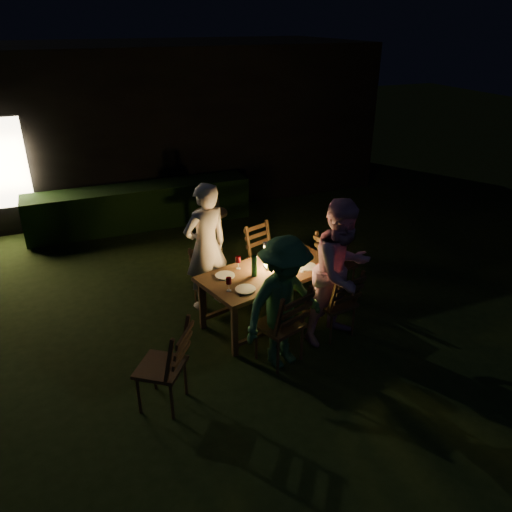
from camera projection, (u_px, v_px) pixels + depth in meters
name	position (u px, v px, depth m)	size (l,w,h in m)	color
garden_envelope	(138.00, 120.00, 11.26)	(40.00, 40.00, 3.20)	black
dining_table	(270.00, 275.00, 6.47)	(1.97, 1.32, 0.75)	#473117
chair_near_left	(280.00, 337.00, 5.83)	(0.62, 0.64, 1.07)	#473117
chair_near_right	(335.00, 314.00, 6.32)	(0.52, 0.55, 1.00)	#473117
chair_far_left	(210.00, 289.00, 6.96)	(0.47, 0.50, 0.90)	#473117
chair_far_right	(266.00, 268.00, 7.49)	(0.57, 0.59, 0.99)	#473117
chair_end	(335.00, 274.00, 7.30)	(0.57, 0.54, 1.00)	#473117
chair_spare	(164.00, 380.00, 5.16)	(0.68, 0.67, 1.04)	#473117
person_house_side	(206.00, 247.00, 6.72)	(0.66, 0.43, 1.80)	#F5E1D1
person_opp_right	(341.00, 272.00, 6.02)	(0.90, 0.70, 1.85)	#D794B8
person_opp_left	(284.00, 303.00, 5.58)	(1.05, 0.60, 1.62)	#397241
lantern	(271.00, 257.00, 6.43)	(0.16, 0.16, 0.35)	white
plate_far_left	(225.00, 275.00, 6.30)	(0.25, 0.25, 0.01)	white
plate_near_left	(245.00, 289.00, 5.98)	(0.25, 0.25, 0.01)	white
plate_far_right	(285.00, 255.00, 6.84)	(0.25, 0.25, 0.01)	white
plate_near_right	(307.00, 266.00, 6.52)	(0.25, 0.25, 0.01)	white
wineglass_a	(238.00, 263.00, 6.44)	(0.06, 0.06, 0.18)	#59070F
wineglass_b	(229.00, 284.00, 5.92)	(0.06, 0.06, 0.18)	#59070F
wineglass_c	(302.00, 266.00, 6.36)	(0.06, 0.06, 0.18)	#59070F
wineglass_d	(297.00, 247.00, 6.87)	(0.06, 0.06, 0.18)	#59070F
wineglass_e	(279.00, 275.00, 6.13)	(0.06, 0.06, 0.18)	silver
bottle_table	(254.00, 266.00, 6.24)	(0.07, 0.07, 0.28)	#0F471E
napkin_left	(276.00, 283.00, 6.13)	(0.18, 0.14, 0.01)	red
napkin_right	(317.00, 267.00, 6.52)	(0.18, 0.14, 0.01)	red
phone	(245.00, 294.00, 5.89)	(0.14, 0.07, 0.01)	black
side_table	(211.00, 217.00, 8.37)	(0.56, 0.56, 0.76)	brown
ice_bucket	(210.00, 206.00, 8.28)	(0.30, 0.30, 0.22)	#A5A8AD
bottle_bucket_a	(208.00, 204.00, 8.21)	(0.07, 0.07, 0.32)	#0F471E
bottle_bucket_b	(212.00, 202.00, 8.31)	(0.07, 0.07, 0.32)	#0F471E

